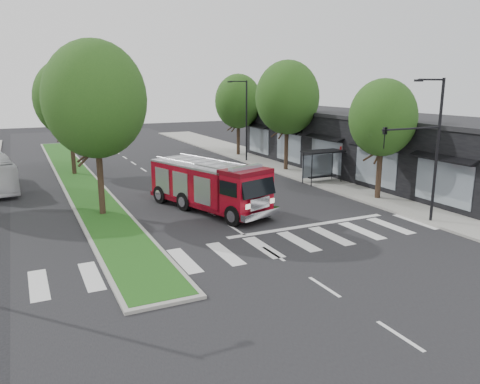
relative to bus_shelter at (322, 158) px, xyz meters
name	(u,v)px	position (x,y,z in m)	size (l,w,h in m)	color
ground	(237,230)	(-11.20, -8.15, -2.04)	(140.00, 140.00, 0.00)	black
sidewalk_right	(321,177)	(1.30, 1.85, -1.96)	(5.00, 80.00, 0.15)	gray
median	(78,179)	(-17.20, 9.85, -1.96)	(3.00, 50.00, 0.15)	gray
storefront_row	(365,145)	(5.80, 1.85, 0.46)	(8.00, 30.00, 5.00)	black
bus_shelter	(322,158)	(0.00, 0.00, 0.00)	(3.20, 1.60, 2.61)	black
tree_right_near	(383,118)	(0.30, -6.15, 3.47)	(4.40, 4.40, 8.05)	black
tree_right_mid	(287,98)	(0.30, 5.85, 4.45)	(5.60, 5.60, 9.72)	black
tree_right_far	(238,101)	(0.30, 15.85, 3.80)	(5.00, 5.00, 8.73)	black
tree_median_near	(95,100)	(-17.20, -2.15, 4.77)	(5.80, 5.80, 10.16)	black
tree_median_far	(68,98)	(-17.20, 11.85, 4.45)	(5.60, 5.60, 9.72)	black
streetlight_right_near	(426,141)	(-1.59, -11.65, 2.63)	(4.08, 0.22, 8.00)	black
streetlight_right_far	(245,117)	(-0.85, 11.85, 2.44)	(2.11, 0.20, 8.00)	black
fire_engine	(209,186)	(-10.97, -3.64, -0.51)	(5.44, 9.60, 3.19)	#57040D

